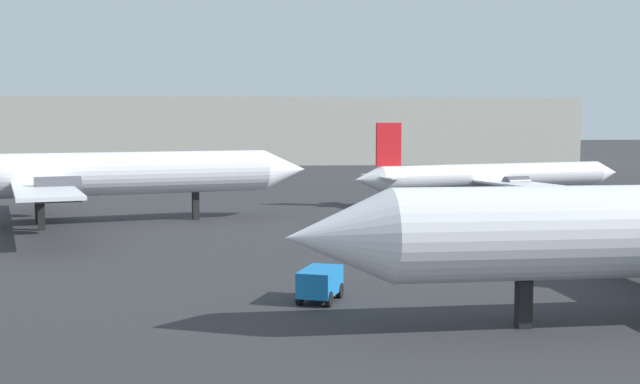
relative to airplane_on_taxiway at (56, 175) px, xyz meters
name	(u,v)px	position (x,y,z in m)	size (l,w,h in m)	color
airplane_on_taxiway	(56,175)	(0.00, 0.00, 0.00)	(35.03, 26.30, 9.36)	white
airplane_distant	(492,176)	(34.69, 12.93, -1.15)	(26.78, 20.48, 7.03)	white
baggage_cart	(320,282)	(15.57, -24.72, -2.71)	(2.11, 2.71, 1.30)	#1972BF
terminal_building	(293,131)	(21.94, 85.00, 2.12)	(95.88, 21.76, 11.19)	beige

